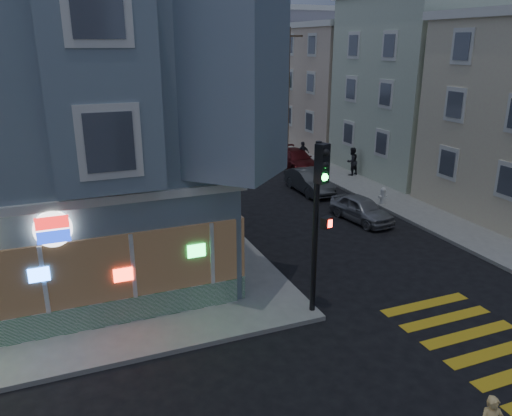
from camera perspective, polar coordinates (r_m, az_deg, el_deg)
ground at (r=13.26m, az=0.47°, el=-19.39°), size 120.00×120.00×0.00m
sidewalk_ne at (r=43.15m, az=17.49°, el=6.81°), size 24.00×42.00×0.15m
row_house_b at (r=34.92m, az=21.06°, el=12.75°), size 12.00×8.60×10.50m
row_house_c at (r=42.04m, az=12.54°, el=13.25°), size 12.00×8.60×9.00m
row_house_d at (r=49.68m, az=6.62°, el=15.15°), size 12.00×8.60×10.50m
utility_pole at (r=37.44m, az=3.61°, el=13.28°), size 2.20×0.30×9.00m
street_tree_near at (r=43.07m, az=0.34°, el=12.83°), size 3.00×3.00×5.30m
street_tree_far at (r=50.53m, az=-3.19°, el=13.63°), size 3.00×3.00×5.30m
pedestrian_a at (r=32.00m, az=10.90°, el=5.25°), size 1.00×0.88×1.75m
pedestrian_b at (r=34.07m, az=5.37°, el=6.20°), size 0.98×0.45×1.63m
parked_car_a at (r=24.21m, az=11.96°, el=-0.10°), size 1.87×3.70×1.21m
parked_car_b at (r=28.43m, az=6.11°, el=3.06°), size 1.42×3.97×1.30m
parked_car_c at (r=33.68m, az=4.61°, el=5.54°), size 1.87×4.53×1.31m
parked_car_d at (r=43.66m, az=-1.89°, el=8.59°), size 2.42×5.00×1.37m
traffic_signal at (r=14.53m, az=7.25°, el=0.77°), size 0.68×0.60×5.34m
fire_hydrant at (r=26.62m, az=14.31°, el=1.43°), size 0.51×0.29×0.88m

